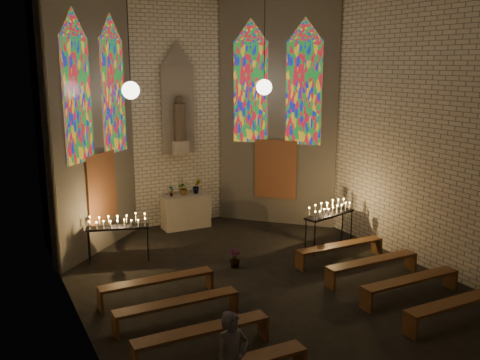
% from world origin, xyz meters
% --- Properties ---
extents(floor, '(12.00, 12.00, 0.00)m').
position_xyz_m(floor, '(0.00, 0.00, 0.00)').
color(floor, black).
rests_on(floor, ground).
extents(room, '(8.22, 12.43, 7.00)m').
position_xyz_m(room, '(-0.00, 3.37, 3.72)').
color(room, beige).
rests_on(room, ground).
extents(altar, '(1.40, 0.60, 1.00)m').
position_xyz_m(altar, '(0.00, 5.45, 0.50)').
color(altar, '#BBB198').
rests_on(altar, ground).
extents(flower_vase_left, '(0.20, 0.17, 0.33)m').
position_xyz_m(flower_vase_left, '(-0.43, 5.50, 1.17)').
color(flower_vase_left, '#4C723F').
rests_on(flower_vase_left, altar).
extents(flower_vase_center, '(0.41, 0.37, 0.41)m').
position_xyz_m(flower_vase_center, '(-0.01, 5.54, 1.21)').
color(flower_vase_center, '#4C723F').
rests_on(flower_vase_center, altar).
extents(flower_vase_right, '(0.27, 0.23, 0.44)m').
position_xyz_m(flower_vase_right, '(0.39, 5.51, 1.22)').
color(flower_vase_right, '#4C723F').
rests_on(flower_vase_right, altar).
extents(aisle_flower_pot, '(0.26, 0.26, 0.46)m').
position_xyz_m(aisle_flower_pot, '(-0.13, 1.89, 0.23)').
color(aisle_flower_pot, '#4C723F').
rests_on(aisle_flower_pot, ground).
extents(votive_stand_left, '(1.57, 0.77, 1.12)m').
position_xyz_m(votive_stand_left, '(-2.51, 3.60, 0.96)').
color(votive_stand_left, black).
rests_on(votive_stand_left, ground).
extents(votive_stand_right, '(1.68, 0.79, 1.20)m').
position_xyz_m(votive_stand_right, '(2.72, 1.97, 1.03)').
color(votive_stand_right, black).
rests_on(votive_stand_right, ground).
extents(pew_left_0, '(2.44, 0.36, 0.47)m').
position_xyz_m(pew_left_0, '(-2.37, 1.03, 0.38)').
color(pew_left_0, '#533117').
rests_on(pew_left_0, ground).
extents(pew_right_0, '(2.44, 0.36, 0.47)m').
position_xyz_m(pew_right_0, '(2.37, 1.03, 0.38)').
color(pew_right_0, '#533117').
rests_on(pew_right_0, ground).
extents(pew_left_1, '(2.44, 0.36, 0.47)m').
position_xyz_m(pew_left_1, '(-2.37, -0.17, 0.38)').
color(pew_left_1, '#533117').
rests_on(pew_left_1, ground).
extents(pew_right_1, '(2.44, 0.36, 0.47)m').
position_xyz_m(pew_right_1, '(2.37, -0.17, 0.38)').
color(pew_right_1, '#533117').
rests_on(pew_right_1, ground).
extents(pew_left_2, '(2.44, 0.36, 0.47)m').
position_xyz_m(pew_left_2, '(-2.37, -1.37, 0.38)').
color(pew_left_2, '#533117').
rests_on(pew_left_2, ground).
extents(pew_right_2, '(2.44, 0.36, 0.47)m').
position_xyz_m(pew_right_2, '(2.37, -1.37, 0.38)').
color(pew_right_2, '#533117').
rests_on(pew_right_2, ground).
extents(pew_right_3, '(2.44, 0.36, 0.47)m').
position_xyz_m(pew_right_3, '(2.37, -2.57, 0.38)').
color(pew_right_3, '#533117').
rests_on(pew_right_3, ground).
extents(visitor, '(0.57, 0.41, 1.46)m').
position_xyz_m(visitor, '(-2.55, -2.90, 0.73)').
color(visitor, '#4C4D56').
rests_on(visitor, ground).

